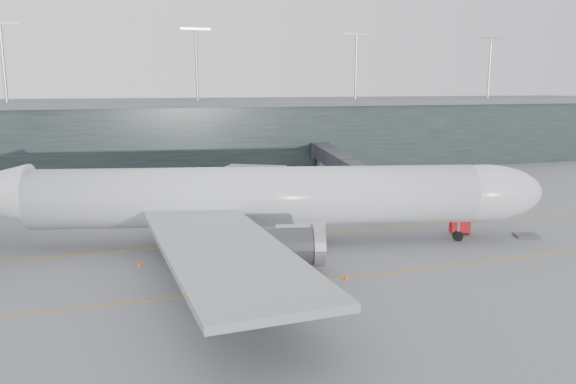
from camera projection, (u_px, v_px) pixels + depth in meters
name	position (u px, v px, depth m)	size (l,w,h in m)	color
ground	(224.00, 233.00, 70.06)	(320.00, 320.00, 0.00)	slate
taxiline_a	(231.00, 241.00, 66.33)	(160.00, 0.25, 0.02)	#BF7D12
taxiline_b	(269.00, 287.00, 51.40)	(160.00, 0.25, 0.02)	#BF7D12
taxiline_lead_main	(229.00, 200.00, 90.26)	(0.25, 60.00, 0.02)	#BF7D12
terminal	(168.00, 135.00, 122.75)	(240.00, 36.00, 29.00)	black
main_aircraft	(252.00, 198.00, 63.76)	(69.91, 64.49, 19.82)	silver
jet_bridge	(331.00, 161.00, 99.05)	(11.50, 43.77, 6.63)	#2E2F33
gse_cart	(460.00, 227.00, 69.79)	(2.66, 2.15, 1.57)	red
baggage_dolly	(526.00, 236.00, 68.34)	(2.69, 2.15, 0.27)	#3C3C41
uld_a	(180.00, 210.00, 78.15)	(2.24, 1.84, 1.95)	#39393E
uld_b	(196.00, 208.00, 79.66)	(2.43, 2.06, 1.99)	#39393E
uld_c	(197.00, 208.00, 79.83)	(2.21, 1.83, 1.90)	#39393E
cone_nose	(473.00, 219.00, 75.81)	(0.49, 0.49, 0.78)	red
cone_wing_stbd	(346.00, 277.00, 53.04)	(0.43, 0.43, 0.68)	#F7540D
cone_wing_port	(255.00, 210.00, 81.44)	(0.39, 0.39, 0.62)	orange
cone_tail	(139.00, 264.00, 57.02)	(0.42, 0.42, 0.66)	#F2460D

